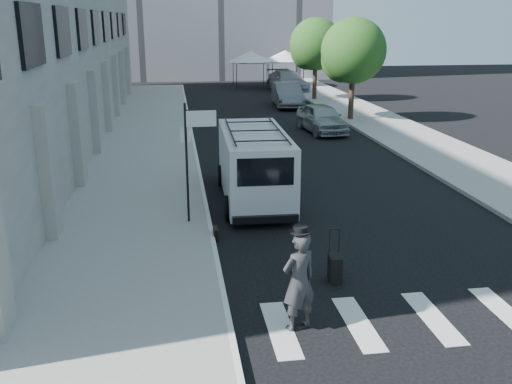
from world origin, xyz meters
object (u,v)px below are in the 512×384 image
object	(u,v)px
suitcase	(335,268)
cargo_van	(254,164)
parked_car_a	(322,118)
parked_car_c	(288,81)
businessman	(299,281)
parked_car_b	(287,95)
briefcase	(216,234)

from	to	relation	value
suitcase	cargo_van	size ratio (longest dim) A/B	0.20
parked_car_a	parked_car_c	world-z (taller)	parked_car_c
businessman	cargo_van	size ratio (longest dim) A/B	0.32
parked_car_a	parked_car_b	size ratio (longest dim) A/B	0.90
parked_car_a	cargo_van	bearing A→B (deg)	-120.18
cargo_van	parked_car_c	distance (m)	30.47
suitcase	parked_car_b	xyz separation A→B (m)	(4.35, 27.39, 0.49)
cargo_van	parked_car_a	distance (m)	12.52
parked_car_c	parked_car_a	bearing A→B (deg)	-103.14
parked_car_a	parked_car_c	xyz separation A→B (m)	(1.80, 18.30, 0.08)
briefcase	parked_car_c	size ratio (longest dim) A/B	0.08
briefcase	cargo_van	world-z (taller)	cargo_van
suitcase	parked_car_c	distance (m)	36.76
parked_car_c	cargo_van	bearing A→B (deg)	-111.03
briefcase	parked_car_c	distance (m)	34.32
suitcase	parked_car_a	xyz separation A→B (m)	(4.35, 17.94, 0.44)
parked_car_b	parked_car_c	xyz separation A→B (m)	(1.80, 8.86, 0.02)
parked_car_a	suitcase	bearing A→B (deg)	-108.63
cargo_van	parked_car_a	xyz separation A→B (m)	(5.32, 11.32, -0.44)
parked_car_a	briefcase	bearing A→B (deg)	-119.88
suitcase	parked_car_b	bearing A→B (deg)	86.39
parked_car_b	parked_car_c	bearing A→B (deg)	82.01
cargo_van	businessman	bearing A→B (deg)	-90.68
parked_car_b	briefcase	bearing A→B (deg)	-102.34
briefcase	businessman	bearing A→B (deg)	-76.37
cargo_van	parked_car_c	xyz separation A→B (m)	(7.12, 29.62, -0.36)
briefcase	parked_car_a	size ratio (longest dim) A/B	0.10
cargo_van	parked_car_b	world-z (taller)	cargo_van
businessman	parked_car_a	bearing A→B (deg)	-129.47
parked_car_a	parked_car_c	size ratio (longest dim) A/B	0.77
briefcase	cargo_van	distance (m)	4.04
businessman	parked_car_b	world-z (taller)	businessman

